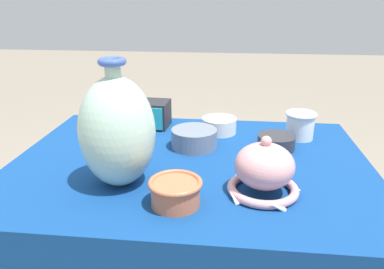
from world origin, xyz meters
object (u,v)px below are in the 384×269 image
Objects in this scene: pot_squat_charcoal at (276,142)px; cup_wide_porcelain at (300,124)px; cup_wide_terracotta at (175,191)px; pot_squat_slate at (195,138)px; mosaic_tile_box at (152,114)px; vase_tall_bulbous at (117,131)px; pot_squat_ivory at (219,125)px; vase_dome_bell at (264,171)px.

cup_wide_porcelain is (0.09, 0.10, 0.03)m from pot_squat_charcoal.
pot_squat_slate is at bearing 88.74° from cup_wide_terracotta.
pot_squat_charcoal is at bearing -16.92° from mosaic_tile_box.
vase_tall_bulbous is 0.21m from cup_wide_terracotta.
cup_wide_porcelain reaches higher than pot_squat_slate.
pot_squat_ivory is 1.16× the size of cup_wide_porcelain.
cup_wide_porcelain is at bearing 18.87° from pot_squat_slate.
cup_wide_terracotta is 0.59m from cup_wide_porcelain.
vase_tall_bulbous is 0.33m from pot_squat_slate.
cup_wide_porcelain is (0.15, 0.40, -0.01)m from vase_dome_bell.
pot_squat_charcoal is at bearing 33.44° from vase_tall_bulbous.
cup_wide_porcelain is at bearing 69.37° from vase_dome_bell.
vase_tall_bulbous reaches higher than pot_squat_slate.
pot_squat_charcoal is at bearing -34.94° from pot_squat_ivory.
pot_squat_slate is at bearing -116.50° from pot_squat_ivory.
pot_squat_ivory is (0.07, 0.15, -0.00)m from pot_squat_slate.
pot_squat_slate is 1.15× the size of cup_wide_terracotta.
mosaic_tile_box is at bearing 91.48° from vase_tall_bulbous.
pot_squat_ivory is at bearing 80.89° from cup_wide_terracotta.
vase_dome_bell is at bearing 20.87° from cup_wide_terracotta.
pot_squat_slate is at bearing 125.69° from vase_dome_bell.
vase_dome_bell reaches higher than cup_wide_terracotta.
vase_dome_bell is 0.30m from pot_squat_charcoal.
vase_dome_bell is 0.60m from mosaic_tile_box.
vase_tall_bulbous is 3.11× the size of cup_wide_porcelain.
pot_squat_slate is (-0.20, 0.28, -0.03)m from vase_dome_bell.
mosaic_tile_box is (-0.01, 0.45, -0.10)m from vase_tall_bulbous.
vase_tall_bulbous reaches higher than cup_wide_terracotta.
mosaic_tile_box reaches higher than pot_squat_slate.
vase_dome_bell is 1.62× the size of pot_squat_charcoal.
pot_squat_charcoal is (0.44, -0.17, -0.03)m from mosaic_tile_box.
pot_squat_ivory is at bearing -4.47° from mosaic_tile_box.
cup_wide_terracotta is (-0.21, -0.08, -0.03)m from vase_dome_bell.
mosaic_tile_box is at bearing 172.98° from cup_wide_porcelain.
vase_tall_bulbous is 0.65m from cup_wide_porcelain.
pot_squat_charcoal is 0.94× the size of cup_wide_terracotta.
cup_wide_terracotta is 1.21× the size of cup_wide_porcelain.
vase_dome_bell reaches higher than pot_squat_charcoal.
cup_wide_terracotta is at bearing -159.13° from vase_dome_bell.
mosaic_tile_box is 1.24× the size of cup_wide_porcelain.
pot_squat_ivory is 1.02× the size of pot_squat_charcoal.
vase_dome_bell is 0.22m from cup_wide_terracotta.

